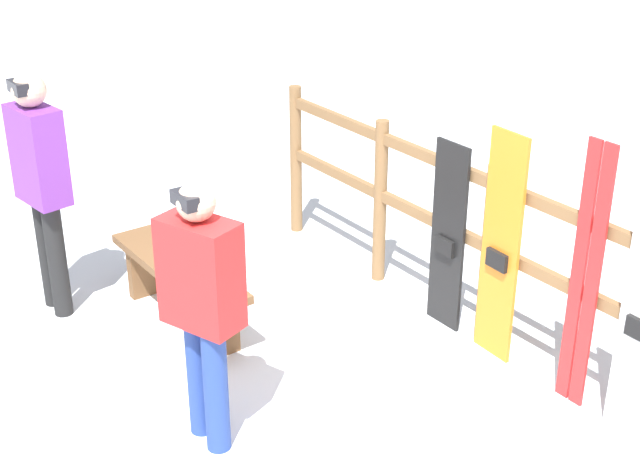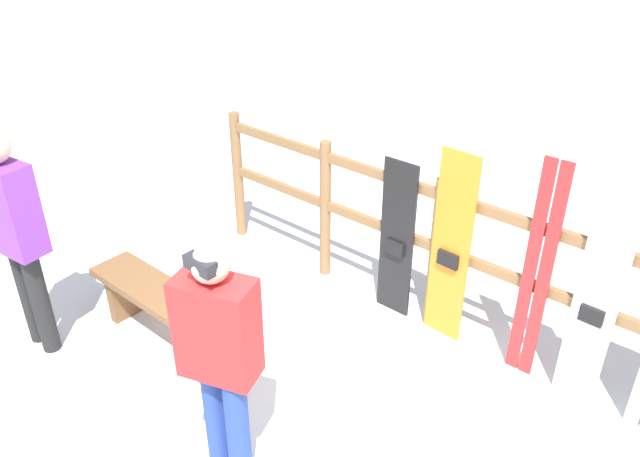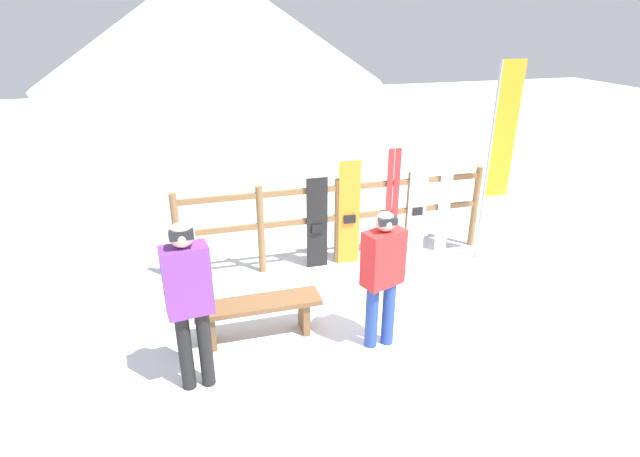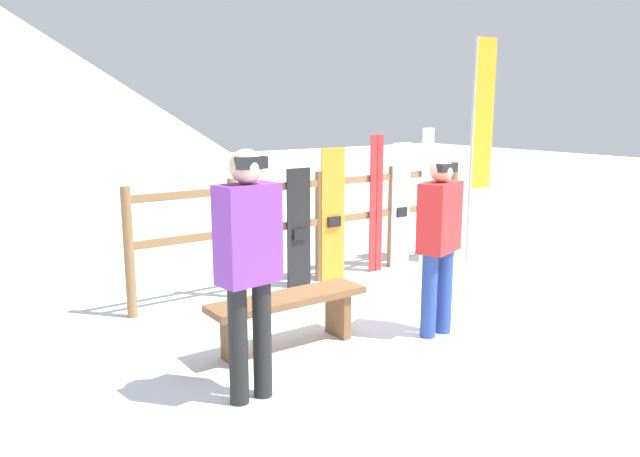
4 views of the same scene
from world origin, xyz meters
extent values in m
plane|color=white|center=(0.00, 0.00, 0.00)|extent=(40.00, 40.00, 0.00)
cylinder|color=brown|center=(-2.24, 1.71, 0.65)|extent=(0.10, 0.10, 1.29)
cylinder|color=brown|center=(-1.12, 1.71, 0.65)|extent=(0.10, 0.10, 1.29)
cylinder|color=brown|center=(0.00, 1.71, 0.65)|extent=(0.10, 0.10, 1.29)
cylinder|color=brown|center=(1.12, 1.71, 0.65)|extent=(0.10, 0.10, 1.29)
cylinder|color=brown|center=(2.24, 1.71, 0.65)|extent=(0.10, 0.10, 1.29)
cube|color=brown|center=(0.00, 1.71, 0.71)|extent=(4.49, 0.05, 0.08)
cube|color=brown|center=(0.00, 1.71, 1.16)|extent=(4.49, 0.05, 0.08)
cube|color=brown|center=(-1.42, 0.15, 0.44)|extent=(1.41, 0.36, 0.06)
cube|color=brown|center=(-1.95, 0.15, 0.21)|extent=(0.08, 0.29, 0.41)
cube|color=brown|center=(-0.89, 0.15, 0.21)|extent=(0.08, 0.29, 0.41)
cylinder|color=black|center=(-2.23, -0.49, 0.43)|extent=(0.13, 0.13, 0.86)
cylinder|color=black|center=(-2.04, -0.49, 0.43)|extent=(0.13, 0.13, 0.86)
cube|color=#723399|center=(-2.14, -0.49, 1.20)|extent=(0.45, 0.28, 0.68)
sphere|color=#D8B293|center=(-2.14, -0.49, 1.65)|extent=(0.23, 0.23, 0.23)
cube|color=black|center=(-2.14, -0.56, 1.68)|extent=(0.21, 0.08, 0.08)
cylinder|color=navy|center=(-0.25, -0.34, 0.39)|extent=(0.14, 0.14, 0.78)
cylinder|color=navy|center=(-0.06, -0.34, 0.39)|extent=(0.14, 0.14, 0.78)
cube|color=red|center=(-0.15, -0.34, 1.08)|extent=(0.49, 0.37, 0.61)
sphere|color=#D8B293|center=(-0.15, -0.34, 1.49)|extent=(0.21, 0.21, 0.21)
cube|color=black|center=(-0.15, -0.40, 1.52)|extent=(0.19, 0.07, 0.07)
cube|color=black|center=(-0.33, 1.65, 0.68)|extent=(0.31, 0.02, 1.36)
cube|color=black|center=(-0.33, 1.63, 0.61)|extent=(0.17, 0.03, 0.12)
cube|color=orange|center=(0.15, 1.65, 0.78)|extent=(0.32, 0.04, 1.56)
cube|color=black|center=(0.15, 1.63, 0.70)|extent=(0.18, 0.04, 0.12)
cube|color=red|center=(0.76, 1.66, 0.85)|extent=(0.09, 0.02, 1.69)
cube|color=red|center=(0.87, 1.66, 0.85)|extent=(0.09, 0.02, 1.69)
cube|color=white|center=(1.22, 1.65, 0.79)|extent=(0.28, 0.03, 1.58)
cube|color=black|center=(1.22, 1.63, 0.71)|extent=(0.16, 0.03, 0.12)
cube|color=white|center=(1.62, 1.66, 0.88)|extent=(0.09, 0.02, 1.75)
cube|color=white|center=(1.73, 1.66, 0.88)|extent=(0.09, 0.02, 1.75)
cylinder|color=#99999E|center=(2.08, 1.29, 1.44)|extent=(0.04, 0.04, 2.87)
cube|color=orange|center=(2.28, 1.29, 1.92)|extent=(0.36, 0.01, 1.90)
camera|label=1|loc=(3.62, -2.29, 3.28)|focal=50.00mm
camera|label=2|loc=(2.00, -1.99, 3.20)|focal=35.00mm
camera|label=3|loc=(-2.04, -4.63, 3.43)|focal=28.00mm
camera|label=4|loc=(-4.10, -4.12, 2.06)|focal=35.00mm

